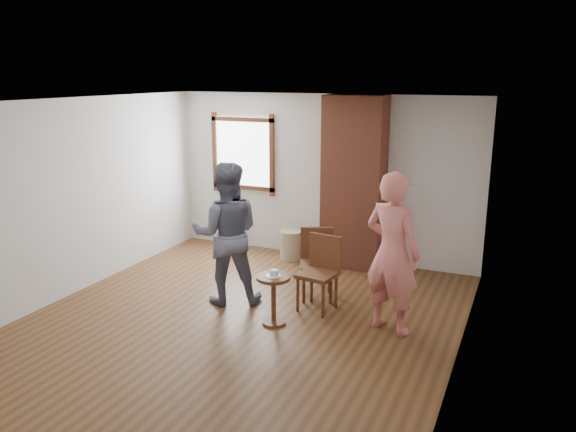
% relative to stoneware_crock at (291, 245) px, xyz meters
% --- Properties ---
extents(ground, '(5.50, 5.50, 0.00)m').
position_rel_stoneware_crock_xyz_m(ground, '(0.38, -2.40, -0.23)').
color(ground, brown).
rests_on(ground, ground).
extents(room_shell, '(5.04, 5.52, 2.62)m').
position_rel_stoneware_crock_xyz_m(room_shell, '(0.33, -1.79, 1.58)').
color(room_shell, silver).
rests_on(room_shell, ground).
extents(brick_chimney, '(0.90, 0.50, 2.60)m').
position_rel_stoneware_crock_xyz_m(brick_chimney, '(0.98, 0.10, 1.07)').
color(brick_chimney, '#A8553B').
rests_on(brick_chimney, ground).
extents(stoneware_crock, '(0.39, 0.39, 0.46)m').
position_rel_stoneware_crock_xyz_m(stoneware_crock, '(0.00, 0.00, 0.00)').
color(stoneware_crock, tan).
rests_on(stoneware_crock, ground).
extents(dark_pot, '(0.18, 0.18, 0.17)m').
position_rel_stoneware_crock_xyz_m(dark_pot, '(-1.09, -0.06, -0.15)').
color(dark_pot, black).
rests_on(dark_pot, ground).
extents(dining_chair_left, '(0.49, 0.49, 0.94)m').
position_rel_stoneware_crock_xyz_m(dining_chair_left, '(1.11, -1.63, 0.29)').
color(dining_chair_left, brown).
rests_on(dining_chair_left, ground).
extents(dining_chair_right, '(0.56, 0.56, 0.92)m').
position_rel_stoneware_crock_xyz_m(dining_chair_right, '(0.93, -1.29, 0.29)').
color(dining_chair_right, brown).
rests_on(dining_chair_right, ground).
extents(side_table, '(0.40, 0.40, 0.60)m').
position_rel_stoneware_crock_xyz_m(side_table, '(0.77, -2.30, 0.17)').
color(side_table, brown).
rests_on(side_table, ground).
extents(cake_plate, '(0.18, 0.18, 0.01)m').
position_rel_stoneware_crock_xyz_m(cake_plate, '(0.77, -2.30, 0.37)').
color(cake_plate, white).
rests_on(cake_plate, side_table).
extents(cake_slice, '(0.08, 0.07, 0.06)m').
position_rel_stoneware_crock_xyz_m(cake_slice, '(0.78, -2.30, 0.41)').
color(cake_slice, silver).
rests_on(cake_slice, cake_plate).
extents(man, '(1.11, 1.03, 1.84)m').
position_rel_stoneware_crock_xyz_m(man, '(-0.06, -1.92, 0.69)').
color(man, '#121832').
rests_on(man, ground).
extents(person_pink, '(0.79, 0.65, 1.88)m').
position_rel_stoneware_crock_xyz_m(person_pink, '(2.07, -1.91, 0.71)').
color(person_pink, '#E77B73').
rests_on(person_pink, ground).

